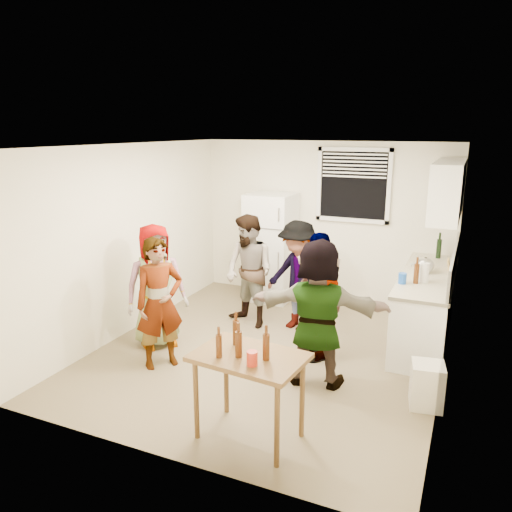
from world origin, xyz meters
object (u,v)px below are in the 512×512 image
at_px(guest_stripe, 163,364).
at_px(trash_bin, 427,383).
at_px(blue_cup, 402,284).
at_px(guest_orange, 315,382).
at_px(serving_table, 249,436).
at_px(guest_grey, 159,344).
at_px(wine_bottle, 438,258).
at_px(beer_bottle_table, 219,357).
at_px(refrigerator, 271,247).
at_px(red_cup, 252,365).
at_px(guest_black, 317,355).
at_px(guest_back_left, 249,324).
at_px(kettle, 424,272).
at_px(guest_back_right, 297,328).
at_px(beer_bottle_counter, 416,283).

bearing_deg(guest_stripe, trash_bin, -45.88).
xyz_separation_m(blue_cup, guest_orange, (-0.70, -1.10, -0.90)).
bearing_deg(serving_table, guest_grey, 144.69).
distance_m(wine_bottle, beer_bottle_table, 4.13).
height_order(refrigerator, red_cup, refrigerator).
relative_size(wine_bottle, guest_stripe, 0.18).
height_order(wine_bottle, guest_grey, wine_bottle).
bearing_deg(guest_black, guest_back_left, -159.80).
bearing_deg(kettle, guest_stripe, -149.77).
xyz_separation_m(refrigerator, guest_orange, (1.50, -2.39, -0.85)).
distance_m(trash_bin, guest_back_right, 2.31).
height_order(refrigerator, guest_back_right, refrigerator).
bearing_deg(blue_cup, beer_bottle_counter, 25.96).
xyz_separation_m(refrigerator, kettle, (2.40, -0.69, 0.05)).
relative_size(wine_bottle, beer_bottle_table, 1.34).
height_order(guest_back_right, guest_orange, guest_back_right).
bearing_deg(wine_bottle, refrigerator, -176.79).
distance_m(blue_cup, red_cup, 2.60).
bearing_deg(refrigerator, guest_back_right, -51.71).
height_order(beer_bottle_counter, guest_black, beer_bottle_counter).
relative_size(wine_bottle, guest_orange, 0.17).
relative_size(beer_bottle_counter, red_cup, 1.93).
distance_m(serving_table, guest_orange, 1.22).
bearing_deg(guest_orange, blue_cup, -131.31).
distance_m(beer_bottle_counter, guest_grey, 3.28).
distance_m(trash_bin, guest_orange, 1.17).
relative_size(serving_table, guest_stripe, 0.62).
relative_size(kettle, wine_bottle, 0.94).
relative_size(kettle, guest_orange, 0.16).
xyz_separation_m(beer_bottle_counter, serving_table, (-1.10, -2.36, -0.90)).
height_order(red_cup, guest_back_left, red_cup).
relative_size(beer_bottle_table, guest_grey, 0.13).
xyz_separation_m(beer_bottle_counter, guest_orange, (-0.85, -1.17, -0.90)).
relative_size(blue_cup, guest_stripe, 0.08).
bearing_deg(guest_back_right, guest_back_left, -149.22).
height_order(serving_table, guest_back_right, serving_table).
xyz_separation_m(blue_cup, beer_bottle_table, (-1.17, -2.43, -0.10)).
bearing_deg(kettle, guest_black, -142.45).
distance_m(kettle, beer_bottle_table, 3.32).
distance_m(beer_bottle_counter, red_cup, 2.71).
bearing_deg(trash_bin, guest_back_right, 143.04).
relative_size(kettle, red_cup, 2.07).
bearing_deg(serving_table, guest_black, 87.83).
relative_size(serving_table, beer_bottle_table, 4.68).
height_order(serving_table, guest_stripe, serving_table).
xyz_separation_m(beer_bottle_table, red_cup, (0.32, -0.02, 0.00)).
xyz_separation_m(beer_bottle_table, guest_back_right, (-0.22, 2.69, -0.80)).
xyz_separation_m(blue_cup, trash_bin, (0.44, -1.12, -0.65)).
distance_m(red_cup, guest_black, 2.15).
xyz_separation_m(kettle, trash_bin, (0.24, -1.71, -0.65)).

